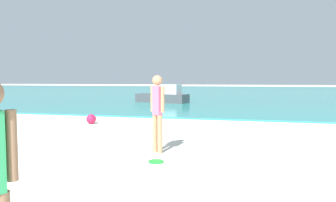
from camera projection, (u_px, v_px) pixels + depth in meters
water at (227, 91)px, 41.19m from camera, size 160.00×60.00×0.06m
person_standing at (157, 109)px, 6.52m from camera, size 0.34×0.22×1.64m
frisbee at (156, 162)px, 5.81m from camera, size 0.29×0.29×0.03m
boat_near at (164, 96)px, 20.34m from camera, size 3.68×1.97×1.19m
beach_ball at (91, 119)px, 10.89m from camera, size 0.34×0.34×0.34m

